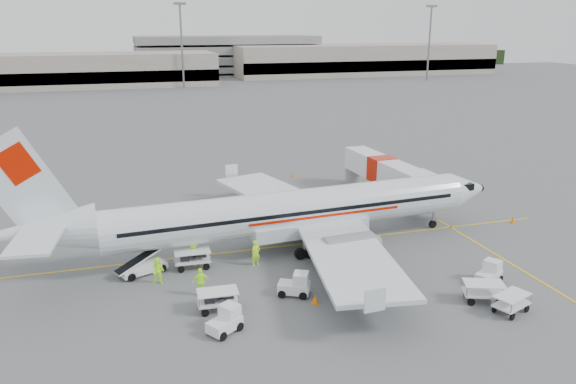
% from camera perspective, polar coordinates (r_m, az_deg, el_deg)
% --- Properties ---
extents(ground, '(360.00, 360.00, 0.00)m').
position_cam_1_polar(ground, '(44.57, 0.74, -5.39)').
color(ground, '#56595B').
extents(stripe_lead, '(44.00, 0.20, 0.01)m').
position_cam_1_polar(stripe_lead, '(44.57, 0.74, -5.39)').
color(stripe_lead, yellow).
rests_on(stripe_lead, ground).
extents(stripe_cross, '(0.20, 20.00, 0.01)m').
position_cam_1_polar(stripe_cross, '(44.32, 21.72, -6.77)').
color(stripe_cross, yellow).
rests_on(stripe_cross, ground).
extents(terminal_west, '(110.00, 22.00, 9.00)m').
position_cam_1_polar(terminal_west, '(172.05, -26.41, 10.90)').
color(terminal_west, gray).
rests_on(terminal_west, ground).
extents(terminal_east, '(90.00, 26.00, 10.00)m').
position_cam_1_polar(terminal_east, '(202.32, 7.55, 13.21)').
color(terminal_east, gray).
rests_on(terminal_east, ground).
extents(parking_garage, '(62.00, 24.00, 14.00)m').
position_cam_1_polar(parking_garage, '(203.11, -6.26, 13.83)').
color(parking_garage, slate).
rests_on(parking_garage, ground).
extents(treeline, '(300.00, 3.00, 6.00)m').
position_cam_1_polar(treeline, '(215.19, -13.71, 12.55)').
color(treeline, black).
rests_on(treeline, ground).
extents(mast_center, '(3.20, 1.20, 22.00)m').
position_cam_1_polar(mast_center, '(158.46, -10.73, 14.32)').
color(mast_center, slate).
rests_on(mast_center, ground).
extents(mast_east, '(3.20, 1.20, 22.00)m').
position_cam_1_polar(mast_east, '(182.61, 14.15, 14.39)').
color(mast_east, slate).
rests_on(mast_east, ground).
extents(aircraft, '(39.74, 32.14, 10.43)m').
position_cam_1_polar(aircraft, '(42.32, 0.61, 0.86)').
color(aircraft, white).
rests_on(aircraft, ground).
extents(jet_bridge, '(4.12, 15.92, 4.13)m').
position_cam_1_polar(jet_bridge, '(56.68, 9.47, 1.43)').
color(jet_bridge, white).
rests_on(jet_bridge, ground).
extents(belt_loader, '(4.54, 3.12, 2.30)m').
position_cam_1_polar(belt_loader, '(40.51, -14.59, -6.53)').
color(belt_loader, white).
rests_on(belt_loader, ground).
extents(tug_fore, '(2.25, 1.93, 1.51)m').
position_cam_1_polar(tug_fore, '(40.34, 19.74, -7.72)').
color(tug_fore, white).
rests_on(tug_fore, ground).
extents(tug_mid, '(2.31, 1.92, 1.55)m').
position_cam_1_polar(tug_mid, '(36.46, 0.60, -9.31)').
color(tug_mid, white).
rests_on(tug_mid, ground).
extents(tug_aft, '(2.26, 2.04, 1.52)m').
position_cam_1_polar(tug_aft, '(32.60, -6.49, -12.80)').
color(tug_aft, white).
rests_on(tug_aft, ground).
extents(cart_loaded_a, '(2.53, 1.57, 1.28)m').
position_cam_1_polar(cart_loaded_a, '(34.99, -7.14, -10.87)').
color(cart_loaded_a, white).
rests_on(cart_loaded_a, ground).
extents(cart_loaded_b, '(2.58, 1.57, 1.32)m').
position_cam_1_polar(cart_loaded_b, '(40.91, -9.68, -6.73)').
color(cart_loaded_b, white).
rests_on(cart_loaded_b, ground).
extents(cart_empty_a, '(2.60, 2.07, 1.18)m').
position_cam_1_polar(cart_empty_a, '(37.05, 21.74, -10.46)').
color(cart_empty_a, white).
rests_on(cart_empty_a, ground).
extents(cart_empty_b, '(2.80, 2.23, 1.28)m').
position_cam_1_polar(cart_empty_b, '(37.77, 19.21, -9.57)').
color(cart_empty_b, white).
rests_on(cart_empty_b, ground).
extents(cone_nose, '(0.38, 0.38, 0.62)m').
position_cam_1_polar(cone_nose, '(53.08, 21.88, -2.61)').
color(cone_nose, orange).
rests_on(cone_nose, ground).
extents(cone_port, '(0.35, 0.35, 0.57)m').
position_cam_1_polar(cone_port, '(64.19, 0.51, 1.82)').
color(cone_port, orange).
rests_on(cone_port, ground).
extents(cone_stbd, '(0.41, 0.41, 0.67)m').
position_cam_1_polar(cone_stbd, '(35.62, 2.77, -10.78)').
color(cone_stbd, orange).
rests_on(cone_stbd, ground).
extents(crew_a, '(0.78, 0.62, 1.88)m').
position_cam_1_polar(crew_a, '(40.70, -3.29, -6.20)').
color(crew_a, '#B2FF21').
rests_on(crew_a, ground).
extents(crew_b, '(1.13, 1.06, 1.86)m').
position_cam_1_polar(crew_b, '(38.83, -13.07, -7.82)').
color(crew_b, '#B2FF21').
rests_on(crew_b, ground).
extents(crew_c, '(1.10, 1.32, 1.78)m').
position_cam_1_polar(crew_c, '(41.24, -9.53, -6.18)').
color(crew_c, '#B2FF21').
rests_on(crew_c, ground).
extents(crew_d, '(1.11, 0.50, 1.87)m').
position_cam_1_polar(crew_d, '(36.78, -8.83, -9.00)').
color(crew_d, '#B2FF21').
rests_on(crew_d, ground).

